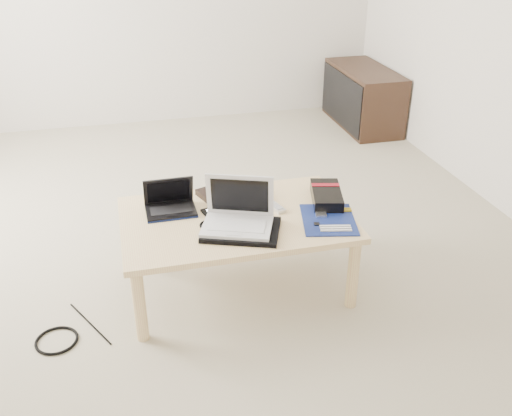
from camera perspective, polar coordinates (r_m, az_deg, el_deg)
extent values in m
plane|color=#B5AB93|center=(3.49, -7.26, -1.94)|extent=(4.00, 4.00, 0.00)
cube|color=beige|center=(1.10, 2.98, 4.92)|extent=(4.00, 0.10, 2.60)
cube|color=#DFC886|center=(2.76, -2.01, -1.15)|extent=(1.10, 0.70, 0.03)
cylinder|color=#DFC886|center=(2.57, -11.56, -9.52)|extent=(0.06, 0.06, 0.37)
cylinder|color=#DFC886|center=(2.76, 9.68, -6.49)|extent=(0.06, 0.06, 0.37)
cylinder|color=#DFC886|center=(3.08, -12.31, -2.83)|extent=(0.06, 0.06, 0.37)
cylinder|color=#DFC886|center=(3.23, 5.60, -0.67)|extent=(0.06, 0.06, 0.37)
cube|color=#322114|center=(5.14, 10.66, 10.84)|extent=(0.40, 0.90, 0.50)
cube|color=black|center=(5.07, 8.55, 10.75)|extent=(0.02, 0.86, 0.44)
cube|color=black|center=(2.94, -2.38, 1.44)|extent=(0.37, 0.34, 0.03)
cube|color=black|center=(2.82, -8.50, -0.28)|extent=(0.24, 0.17, 0.01)
cube|color=black|center=(2.81, -8.51, -0.15)|extent=(0.20, 0.09, 0.00)
cube|color=black|center=(2.76, -8.35, -0.72)|extent=(0.05, 0.02, 0.00)
cube|color=black|center=(2.83, -8.75, 1.73)|extent=(0.24, 0.07, 0.16)
cube|color=black|center=(2.83, -8.74, 1.65)|extent=(0.21, 0.05, 0.12)
cube|color=#0B153F|center=(2.75, -8.28, -1.15)|extent=(0.24, 0.01, 0.01)
cube|color=black|center=(2.78, -2.80, -0.46)|extent=(0.26, 0.22, 0.01)
cube|color=white|center=(2.78, -2.81, -0.35)|extent=(0.20, 0.17, 0.00)
cube|color=silver|center=(2.85, 1.58, 0.39)|extent=(0.10, 0.20, 0.02)
cube|color=#A4A5AA|center=(2.85, 1.58, 0.55)|extent=(0.08, 0.16, 0.00)
cube|color=black|center=(2.62, -1.49, -2.19)|extent=(0.42, 0.36, 0.02)
cube|color=silver|center=(2.62, -1.90, -1.84)|extent=(0.37, 0.32, 0.02)
cube|color=silver|center=(2.61, -1.92, -1.71)|extent=(0.28, 0.21, 0.00)
cube|color=silver|center=(2.54, -2.19, -2.60)|extent=(0.08, 0.05, 0.00)
cube|color=silver|center=(2.64, -1.64, 1.32)|extent=(0.31, 0.15, 0.21)
cube|color=black|center=(2.64, -1.65, 1.25)|extent=(0.26, 0.12, 0.17)
cube|color=#0C1B51|center=(2.74, 7.25, -1.15)|extent=(0.31, 0.36, 0.01)
cube|color=silver|center=(2.77, 6.51, -0.61)|extent=(0.06, 0.06, 0.01)
cube|color=#BE9716|center=(2.83, 8.46, -0.08)|extent=(0.10, 0.03, 0.01)
cube|color=#BE9716|center=(2.81, 8.52, -0.26)|extent=(0.10, 0.03, 0.01)
cube|color=silver|center=(2.68, 7.91, -1.78)|extent=(0.14, 0.04, 0.01)
cube|color=silver|center=(2.66, 7.98, -2.01)|extent=(0.14, 0.04, 0.01)
cube|color=silver|center=(2.64, 8.04, -2.23)|extent=(0.14, 0.04, 0.01)
cube|color=black|center=(2.69, 6.10, -1.59)|extent=(0.03, 0.03, 0.01)
cube|color=black|center=(2.91, 7.05, 1.24)|extent=(0.21, 0.31, 0.06)
cube|color=maroon|center=(2.95, 6.96, 2.32)|extent=(0.15, 0.07, 0.00)
torus|color=black|center=(2.68, -4.67, -1.70)|extent=(0.11, 0.11, 0.01)
torus|color=black|center=(2.77, -19.31, -12.39)|extent=(0.20, 0.20, 0.01)
cylinder|color=black|center=(2.82, -16.26, -11.02)|extent=(0.19, 0.35, 0.01)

